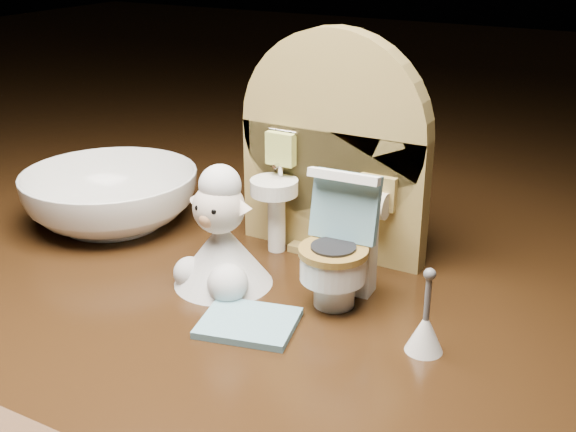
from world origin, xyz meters
The scene contains 6 objects.
backdrop_panel centered at (0.00, 0.06, 0.07)m, with size 0.13×0.05×0.15m.
toy_toilet centered at (0.03, 0.00, 0.03)m, with size 0.04×0.05×0.08m.
bath_mat centered at (0.00, -0.05, 0.00)m, with size 0.05×0.04×0.00m, color #6A9EAF.
toilet_brush centered at (0.10, -0.02, 0.01)m, with size 0.02×0.02×0.05m.
plush_lamb centered at (-0.04, -0.01, 0.03)m, with size 0.06×0.06×0.08m.
ceramic_bowl centered at (-0.16, 0.03, 0.02)m, with size 0.13×0.13×0.04m, color white.
Camera 1 is at (0.19, -0.34, 0.21)m, focal length 45.00 mm.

